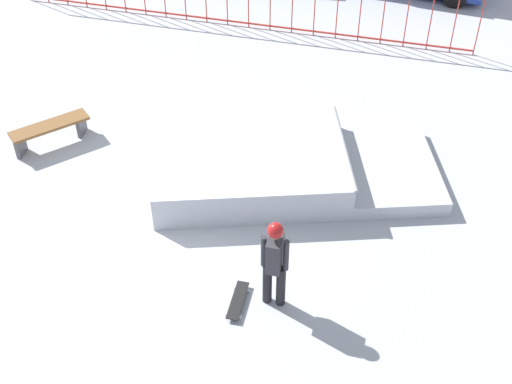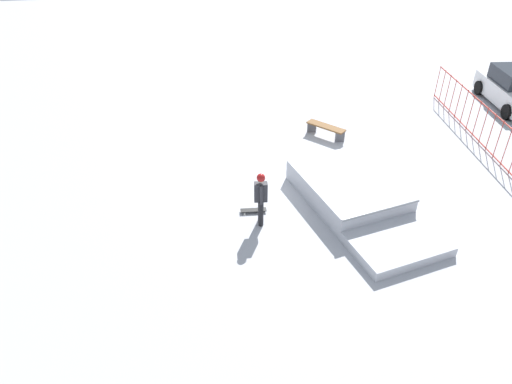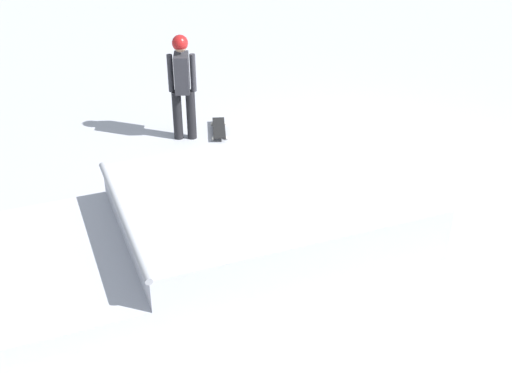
% 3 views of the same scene
% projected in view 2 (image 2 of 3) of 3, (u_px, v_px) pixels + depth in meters
% --- Properties ---
extents(ground_plane, '(60.00, 60.00, 0.00)m').
position_uv_depth(ground_plane, '(303.00, 177.00, 16.18)').
color(ground_plane, '#A8AAB2').
extents(skate_ramp, '(5.86, 3.79, 0.74)m').
position_uv_depth(skate_ramp, '(355.00, 197.00, 14.64)').
color(skate_ramp, '#B0B3BB').
rests_on(skate_ramp, ground).
extents(skater, '(0.44, 0.40, 1.73)m').
position_uv_depth(skater, '(261.00, 195.00, 13.52)').
color(skater, black).
rests_on(skater, ground).
extents(skateboard, '(0.29, 0.81, 0.09)m').
position_uv_depth(skateboard, '(253.00, 210.00, 14.48)').
color(skateboard, black).
rests_on(skateboard, ground).
extents(perimeter_fence, '(11.92, 1.04, 1.50)m').
position_uv_depth(perimeter_fence, '(502.00, 143.00, 16.63)').
color(perimeter_fence, '#B22D23').
rests_on(perimeter_fence, ground).
extents(park_bench, '(1.45, 1.38, 0.48)m').
position_uv_depth(park_bench, '(326.00, 129.00, 18.48)').
color(park_bench, brown).
rests_on(park_bench, ground).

